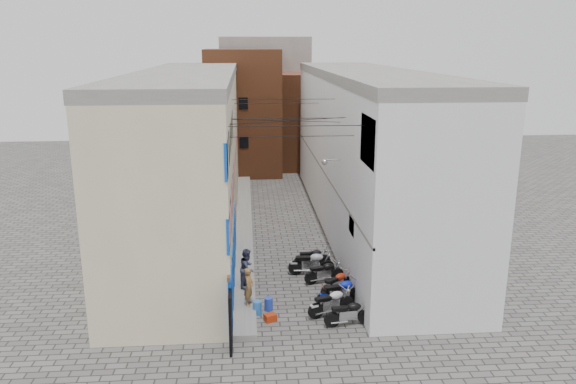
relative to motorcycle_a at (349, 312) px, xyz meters
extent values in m
plane|color=#53504E|center=(-1.90, -0.94, -0.56)|extent=(90.00, 90.00, 0.00)
cube|color=slate|center=(-3.95, 12.06, -0.43)|extent=(0.90, 26.00, 0.25)
cube|color=beige|center=(-6.90, 12.06, 3.69)|extent=(5.00, 26.00, 8.50)
cube|color=#D57882|center=(-4.44, 12.06, 3.44)|extent=(0.10, 26.00, 0.80)
cube|color=#0C45B7|center=(-4.43, 3.96, 0.74)|extent=(0.12, 10.20, 2.40)
cube|color=#0C45B7|center=(-4.45, 3.96, 4.74)|extent=(0.10, 10.20, 4.00)
cube|color=slate|center=(-6.90, 12.06, 8.19)|extent=(5.10, 26.00, 0.50)
cube|color=black|center=(-4.42, -1.34, 0.54)|extent=(0.10, 1.20, 2.20)
cube|color=silver|center=(3.10, 12.06, 3.69)|extent=(5.00, 26.00, 8.50)
cube|color=#0C45B7|center=(0.65, 0.56, 6.44)|extent=(0.10, 2.40, 1.80)
cube|color=white|center=(0.66, 3.06, 2.44)|extent=(0.08, 1.00, 0.70)
cylinder|color=#B2B2B7|center=(0.25, 6.06, 4.64)|extent=(0.80, 0.06, 0.06)
sphere|color=#B2B2B7|center=(-0.15, 6.06, 4.54)|extent=(0.28, 0.28, 0.28)
cube|color=slate|center=(3.10, 12.06, 8.19)|extent=(5.10, 26.00, 0.50)
cube|color=slate|center=(0.64, 12.06, 2.84)|extent=(0.10, 26.00, 0.12)
cube|color=brown|center=(-3.90, 27.06, 4.44)|extent=(6.00, 6.00, 10.00)
cube|color=brown|center=(1.10, 29.06, 3.44)|extent=(5.00, 6.00, 8.00)
cube|color=slate|center=(-1.90, 33.06, 4.94)|extent=(8.00, 5.00, 11.00)
cube|color=black|center=(-1.90, 24.26, 0.64)|extent=(2.00, 0.30, 2.40)
cylinder|color=black|center=(-1.90, 1.06, 6.94)|extent=(5.20, 0.02, 0.02)
cylinder|color=black|center=(-1.90, 3.06, 6.24)|extent=(5.20, 0.02, 0.02)
cylinder|color=black|center=(-1.90, 5.56, 6.64)|extent=(5.20, 0.02, 0.02)
cylinder|color=black|center=(-1.90, 8.06, 7.24)|extent=(5.20, 0.02, 0.02)
cylinder|color=black|center=(-1.90, 11.06, 5.94)|extent=(5.20, 0.02, 0.02)
cylinder|color=black|center=(-1.90, 14.06, 6.44)|extent=(5.20, 0.02, 0.02)
cylinder|color=black|center=(-1.90, 4.06, 6.74)|extent=(5.65, 2.07, 0.02)
cylinder|color=black|center=(-1.90, 7.06, 6.34)|extent=(5.80, 1.58, 0.02)
imported|color=olive|center=(-3.76, 1.57, 0.47)|extent=(0.51, 0.65, 1.55)
imported|color=#373A53|center=(-3.81, 3.27, 0.55)|extent=(0.90, 1.01, 1.72)
cylinder|color=blue|center=(-3.45, 1.17, -0.28)|extent=(0.38, 0.38, 0.57)
cylinder|color=#233CAF|center=(-2.98, 1.50, -0.29)|extent=(0.40, 0.40, 0.53)
cube|color=#A3280B|center=(-2.96, 0.59, -0.42)|extent=(0.54, 0.48, 0.28)
camera|label=1|loc=(-3.78, -19.13, 9.82)|focal=35.00mm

